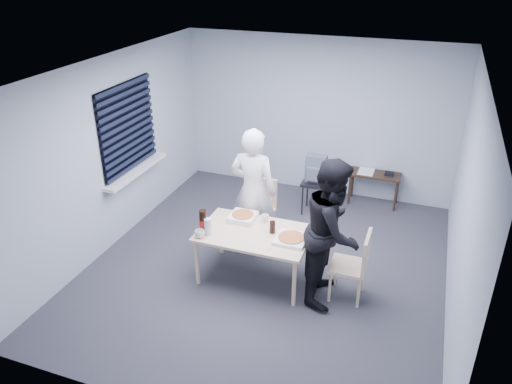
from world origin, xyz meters
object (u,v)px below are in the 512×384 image
at_px(soda_bottle, 203,222).
at_px(stool, 315,188).
at_px(backpack, 316,169).
at_px(chair_far, 260,205).
at_px(mug_a, 200,234).
at_px(chair_right, 356,262).
at_px(dining_table, 255,236).
at_px(mug_b, 265,218).
at_px(person_white, 253,191).
at_px(side_table, 375,178).
at_px(person_black, 333,231).

bearing_deg(soda_bottle, stool, 68.09).
bearing_deg(stool, backpack, -90.00).
relative_size(chair_far, mug_a, 7.24).
xyz_separation_m(chair_right, soda_bottle, (-1.84, -0.24, 0.30)).
bearing_deg(dining_table, backpack, 81.49).
bearing_deg(mug_b, stool, 81.14).
bearing_deg(mug_b, soda_bottle, -139.85).
relative_size(person_white, stool, 3.27).
bearing_deg(side_table, dining_table, -113.63).
relative_size(person_black, backpack, 4.07).
relative_size(chair_right, soda_bottle, 2.89).
relative_size(backpack, mug_b, 4.35).
relative_size(dining_table, person_black, 0.77).
relative_size(dining_table, chair_right, 1.54).
xyz_separation_m(stool, mug_b, (-0.26, -1.66, 0.28)).
bearing_deg(person_black, side_table, -3.70).
relative_size(person_white, backpack, 4.07).
relative_size(chair_right, backpack, 2.05).
bearing_deg(dining_table, person_black, -0.18).
height_order(person_black, soda_bottle, person_black).
xyz_separation_m(person_white, side_table, (1.38, 1.93, -0.42)).
bearing_deg(mug_a, soda_bottle, 90.00).
distance_m(chair_far, chair_right, 1.81).
relative_size(dining_table, mug_b, 13.69).
bearing_deg(chair_right, person_white, 157.34).
xyz_separation_m(backpack, soda_bottle, (-0.88, -2.16, 0.06)).
distance_m(person_black, stool, 2.12).
xyz_separation_m(dining_table, backpack, (0.29, 1.94, 0.15)).
relative_size(backpack, mug_a, 3.54).
xyz_separation_m(person_white, backpack, (0.55, 1.29, -0.13)).
relative_size(stool, backpack, 1.24).
height_order(dining_table, mug_b, mug_b).
height_order(stool, mug_b, mug_b).
bearing_deg(mug_b, person_black, -18.07).
bearing_deg(soda_bottle, mug_b, 40.15).
bearing_deg(person_white, backpack, -112.91).
distance_m(person_white, mug_a, 1.05).
height_order(chair_far, side_table, chair_far).
xyz_separation_m(backpack, mug_a, (-0.88, -2.28, -0.04)).
bearing_deg(mug_b, person_white, 129.69).
relative_size(chair_right, side_table, 1.10).
height_order(chair_right, backpack, backpack).
relative_size(person_white, mug_b, 17.70).
bearing_deg(side_table, mug_a, -120.47).
relative_size(chair_far, side_table, 1.10).
bearing_deg(soda_bottle, chair_far, 75.34).
height_order(mug_a, soda_bottle, soda_bottle).
xyz_separation_m(dining_table, person_black, (0.96, -0.00, 0.28)).
height_order(chair_far, chair_right, same).
relative_size(chair_far, soda_bottle, 2.89).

